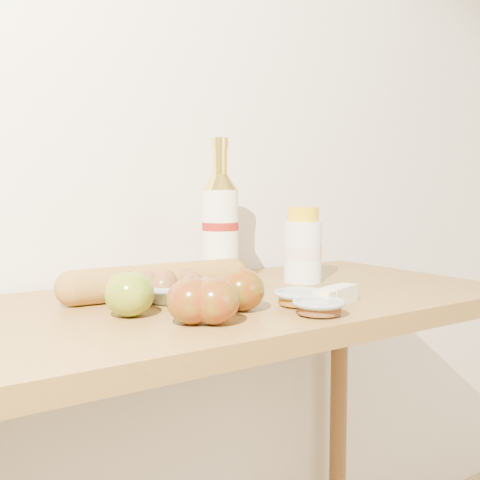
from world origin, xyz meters
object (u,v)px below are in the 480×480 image
(cream_bottle, at_px, (303,247))
(baguette, at_px, (158,281))
(bourbon_bottle, at_px, (220,227))
(table, at_px, (232,356))
(egg_bowl, at_px, (173,288))

(cream_bottle, height_order, baguette, cream_bottle)
(bourbon_bottle, distance_m, baguette, 0.20)
(bourbon_bottle, bearing_deg, baguette, -175.95)
(baguette, bearing_deg, table, -30.12)
(bourbon_bottle, bearing_deg, egg_bowl, -160.15)
(table, relative_size, bourbon_bottle, 3.62)
(table, relative_size, baguette, 2.86)
(cream_bottle, distance_m, baguette, 0.37)
(egg_bowl, distance_m, baguette, 0.05)
(bourbon_bottle, xyz_separation_m, baguette, (-0.17, -0.03, -0.10))
(bourbon_bottle, bearing_deg, table, -118.06)
(table, xyz_separation_m, cream_bottle, (0.24, 0.06, 0.21))
(baguette, bearing_deg, bourbon_bottle, 13.89)
(baguette, bearing_deg, cream_bottle, 0.62)
(egg_bowl, height_order, baguette, baguette)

